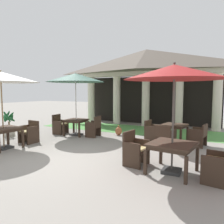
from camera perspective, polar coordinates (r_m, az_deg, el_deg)
name	(u,v)px	position (r m, az deg, el deg)	size (l,w,h in m)	color
ground_plane	(65,161)	(6.47, -12.38, -12.61)	(60.00, 60.00, 0.00)	gray
background_pavilion	(147,69)	(12.82, 9.18, 11.23)	(8.69, 2.54, 4.38)	beige
lawn_strip	(136,130)	(11.36, 6.33, -4.67)	(10.49, 2.56, 0.01)	#519347
patio_table_near_foreground	(76,122)	(9.97, -9.46, -2.51)	(0.94, 0.94, 0.73)	#38281E
patio_umbrella_near_foreground	(76,78)	(9.89, -9.64, 8.86)	(2.61, 2.61, 2.86)	#2D2D2D
patio_chair_near_foreground_west	(60,125)	(10.52, -13.66, -3.33)	(0.55, 0.65, 0.91)	#38281E
patio_chair_near_foreground_east	(94,127)	(9.54, -4.81, -3.98)	(0.54, 0.64, 0.92)	#38281E
patio_table_mid_left	(3,130)	(8.41, -26.86, -4.35)	(1.03, 1.03, 0.75)	#38281E
patio_umbrella_mid_left	(1,77)	(8.31, -27.40, 8.13)	(2.55, 2.55, 2.72)	#2D2D2D
patio_chair_mid_left_north	(29,132)	(9.04, -21.06, -5.04)	(0.64, 0.60, 0.84)	#38281E
patio_table_mid_right	(172,147)	(5.51, 15.67, -8.88)	(1.16, 1.16, 0.74)	#38281E
patio_umbrella_mid_right	(174,73)	(5.36, 16.16, 9.90)	(2.40, 2.40, 2.69)	#2D2D2D
patio_chair_mid_right_east	(218,164)	(5.34, 26.22, -12.33)	(0.60, 0.68, 0.85)	#38281E
patio_chair_mid_right_west	(135,150)	(5.97, 6.14, -9.85)	(0.60, 0.68, 0.91)	#38281E
patio_table_far_back	(174,127)	(8.70, 16.19, -3.81)	(0.98, 0.98, 0.73)	#38281E
patio_umbrella_far_back	(176,75)	(8.61, 16.54, 9.31)	(2.27, 2.27, 2.88)	#2D2D2D
patio_chair_far_back_south	(165,136)	(7.90, 13.80, -6.30)	(0.72, 0.67, 0.82)	#38281E
patio_chair_far_back_west	(153,131)	(9.09, 10.75, -4.86)	(0.66, 0.67, 0.80)	#38281E
patio_chair_far_back_east	(199,135)	(8.47, 21.95, -5.75)	(0.64, 0.71, 0.82)	#38281E
potted_palm_left_edge	(9,128)	(10.71, -25.59, -3.84)	(0.56, 0.58, 1.14)	#B2AD9E
terracotta_urn	(119,131)	(9.87, 1.76, -5.05)	(0.31, 0.31, 0.46)	#9E5633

